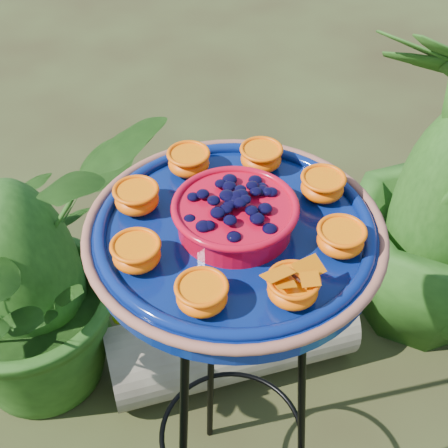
# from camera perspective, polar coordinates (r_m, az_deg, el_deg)

# --- Properties ---
(tripod_stand) EXTENTS (0.33, 0.35, 0.86)m
(tripod_stand) POSITION_cam_1_polar(r_m,az_deg,el_deg) (1.22, 0.78, -13.52)
(tripod_stand) COLOR black
(tripod_stand) RESTS_ON ground
(feeder_dish) EXTENTS (0.46, 0.46, 0.10)m
(feeder_dish) POSITION_cam_1_polar(r_m,az_deg,el_deg) (0.93, 1.00, -0.46)
(feeder_dish) COLOR navy
(feeder_dish) RESTS_ON tripod_stand
(driftwood_log) EXTENTS (0.69, 0.25, 0.23)m
(driftwood_log) POSITION_cam_1_polar(r_m,az_deg,el_deg) (1.77, 0.68, -10.65)
(driftwood_log) COLOR tan
(driftwood_log) RESTS_ON ground
(shrub_back_left) EXTENTS (0.94, 0.93, 0.79)m
(shrub_back_left) POSITION_cam_1_polar(r_m,az_deg,el_deg) (1.65, -17.91, -3.75)
(shrub_back_left) COLOR #1D4412
(shrub_back_left) RESTS_ON ground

